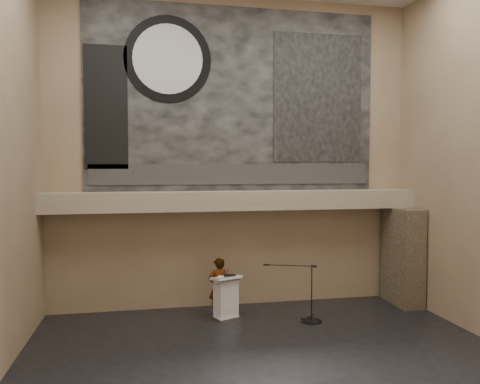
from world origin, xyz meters
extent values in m
plane|color=black|center=(0.00, 0.00, 0.00)|extent=(10.00, 10.00, 0.00)
cube|color=#876E55|center=(0.00, 4.00, 4.25)|extent=(10.00, 0.02, 8.50)
cube|color=#876E55|center=(0.00, -4.00, 4.25)|extent=(10.00, 0.02, 8.50)
cube|color=gray|center=(0.00, 3.60, 2.95)|extent=(10.00, 0.80, 0.50)
cylinder|color=#B2893D|center=(-1.60, 3.55, 2.67)|extent=(0.04, 0.04, 0.06)
cylinder|color=#B2893D|center=(1.90, 3.55, 2.67)|extent=(0.04, 0.04, 0.06)
cube|color=black|center=(0.00, 3.97, 5.70)|extent=(8.00, 0.05, 5.00)
cube|color=#2B2B2B|center=(0.00, 3.93, 3.65)|extent=(7.76, 0.02, 0.55)
cylinder|color=black|center=(-1.80, 3.93, 6.70)|extent=(2.30, 0.02, 2.30)
cylinder|color=silver|center=(-1.80, 3.91, 6.70)|extent=(1.84, 0.02, 1.84)
cube|color=black|center=(2.40, 3.93, 5.80)|extent=(2.60, 0.02, 3.60)
cube|color=black|center=(-3.40, 3.93, 5.40)|extent=(1.10, 0.02, 3.20)
cube|color=#403627|center=(4.65, 3.15, 1.35)|extent=(0.60, 1.40, 2.70)
cube|color=silver|center=(-0.45, 2.76, 0.04)|extent=(0.74, 0.66, 0.08)
cube|color=white|center=(-0.45, 2.76, 0.56)|extent=(0.64, 0.55, 0.96)
cube|color=white|center=(-0.45, 2.74, 1.07)|extent=(0.82, 0.71, 0.13)
cube|color=black|center=(-0.35, 2.74, 1.12)|extent=(0.31, 0.26, 0.04)
cube|color=white|center=(-0.56, 2.73, 1.10)|extent=(0.25, 0.30, 0.00)
imported|color=white|center=(-0.59, 3.08, 0.76)|extent=(0.62, 0.48, 1.51)
cylinder|color=black|center=(1.62, 2.19, 0.01)|extent=(0.52, 0.52, 0.02)
cylinder|color=black|center=(1.62, 2.19, 0.71)|extent=(0.03, 0.03, 1.43)
cylinder|color=black|center=(1.08, 2.39, 1.39)|extent=(1.19, 0.46, 0.02)
camera|label=1|loc=(-2.39, -8.71, 3.84)|focal=35.00mm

